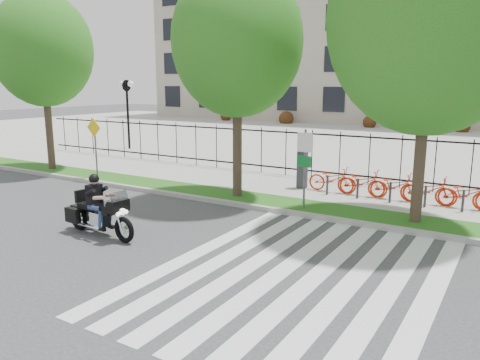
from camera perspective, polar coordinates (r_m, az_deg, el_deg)
The scene contains 16 objects.
ground at distance 12.98m, azimuth -12.76°, elevation -6.74°, with size 120.00×120.00×0.00m, color #343436.
curb at distance 16.01m, azimuth -2.51°, elevation -2.64°, with size 60.00×0.20×0.15m, color #98978F.
grass_verge at distance 16.70m, azimuth -0.88°, elevation -2.03°, with size 60.00×1.50×0.15m, color #1B5916.
sidewalk at distance 18.80m, azimuth 3.20°, elevation -0.48°, with size 60.00×3.50×0.15m, color gray.
plaza at distance 35.07m, azimuth 17.02°, elevation 4.67°, with size 80.00×34.00×0.10m, color gray.
crosswalk_stripes at distance 10.38m, azimuth 7.14°, elevation -11.28°, with size 5.70×8.00×0.01m, color silver, non-canonical shape.
iron_fence at distance 20.15m, azimuth 5.61°, elevation 3.41°, with size 30.00×0.06×2.00m, color black, non-canonical shape.
office_building at distance 54.68m, azimuth 23.27°, elevation 17.04°, with size 60.00×21.90×20.15m.
lamp_post_left at distance 29.31m, azimuth -13.61°, elevation 9.76°, with size 1.06×0.70×4.25m.
street_tree_0 at distance 23.19m, azimuth -22.93°, elevation 14.41°, with size 4.38×4.38×7.87m.
street_tree_1 at distance 16.17m, azimuth -0.35°, elevation 16.55°, with size 4.41×4.41×7.81m.
street_tree_2 at distance 14.02m, azimuth 22.27°, elevation 17.99°, with size 5.52×5.52×8.81m.
bike_share_station at distance 16.60m, azimuth 19.85°, elevation -0.87°, with size 7.77×0.85×1.50m.
sign_pole_regulatory at distance 14.71m, azimuth 7.88°, elevation 2.60°, with size 0.50×0.09×2.50m.
sign_pole_warning at distance 20.38m, azimuth -17.27°, elevation 4.71°, with size 0.78×0.09×2.49m.
motorcycle_rider at distance 13.11m, azimuth -16.77°, elevation -3.68°, with size 2.63×0.82×2.03m.
Camera 1 is at (8.70, -8.74, 4.05)m, focal length 35.00 mm.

